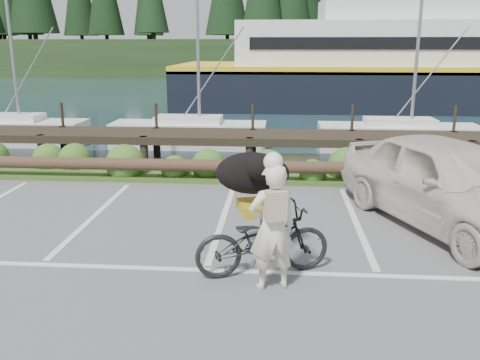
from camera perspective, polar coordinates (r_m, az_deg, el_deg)
name	(u,v)px	position (r m, az deg, el deg)	size (l,w,h in m)	color
ground	(210,260)	(8.27, -3.43, -8.91)	(72.00, 72.00, 0.00)	#545457
harbor_backdrop	(276,65)	(86.02, 4.07, 12.74)	(170.00, 160.00, 30.00)	#19313C
vegetation_strip	(237,175)	(13.24, -0.35, 0.59)	(34.00, 1.60, 0.10)	#3D5B21
log_rail	(235,184)	(12.58, -0.61, -0.42)	(32.00, 0.30, 0.60)	#443021
bicycle	(263,240)	(7.58, 2.57, -6.78)	(0.71, 2.04, 1.07)	black
cyclist	(272,228)	(7.02, 3.63, -5.35)	(0.66, 0.43, 1.82)	#EEE7C9
dog	(252,173)	(7.92, 1.40, 0.77)	(1.15, 0.56, 0.66)	black
parked_car	(448,182)	(10.22, 22.30, -0.24)	(2.03, 5.04, 1.72)	beige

